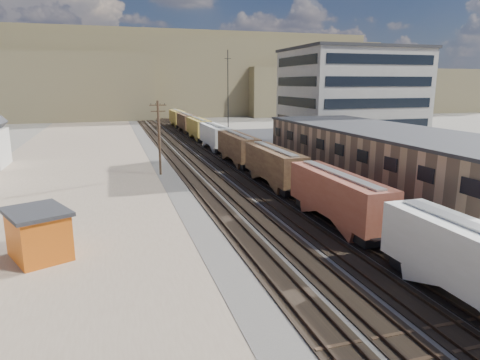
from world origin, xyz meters
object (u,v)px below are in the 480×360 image
object	(u,v)px
parked_car_blue	(380,156)
maintenance_shed	(38,233)
freight_train	(225,140)
utility_pole_north	(159,136)

from	to	relation	value
parked_car_blue	maintenance_shed	bearing A→B (deg)	160.38
freight_train	maintenance_shed	world-z (taller)	freight_train
freight_train	parked_car_blue	size ratio (longest dim) A/B	23.54
utility_pole_north	maintenance_shed	size ratio (longest dim) A/B	1.67
utility_pole_north	maintenance_shed	world-z (taller)	utility_pole_north
maintenance_shed	parked_car_blue	xyz separation A→B (m)	(47.16, 27.71, -1.12)
maintenance_shed	parked_car_blue	distance (m)	54.71
freight_train	parked_car_blue	bearing A→B (deg)	-24.10
utility_pole_north	parked_car_blue	bearing A→B (deg)	2.39
freight_train	utility_pole_north	bearing A→B (deg)	-135.89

